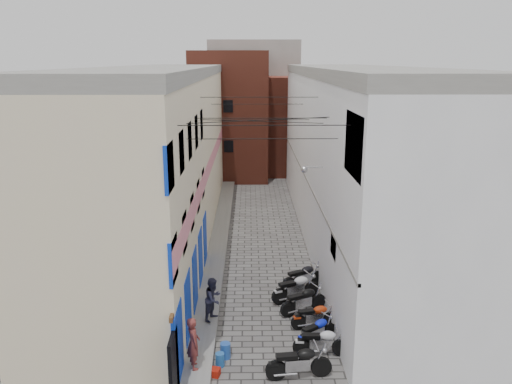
{
  "coord_description": "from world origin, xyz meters",
  "views": [
    {
      "loc": [
        -0.43,
        -12.36,
        9.32
      ],
      "look_at": [
        -0.11,
        11.47,
        3.0
      ],
      "focal_mm": 35.0,
      "sensor_mm": 36.0,
      "label": 1
    }
  ],
  "objects_px": {
    "motorcycle_a": "(299,361)",
    "motorcycle_b": "(321,341)",
    "motorcycle_e": "(304,299)",
    "motorcycle_d": "(315,315)",
    "water_jug_far": "(225,351)",
    "red_crate": "(213,372)",
    "motorcycle_c": "(317,330)",
    "person_b": "(213,299)",
    "motorcycle_f": "(296,287)",
    "water_jug_near": "(220,360)",
    "motorcycle_g": "(303,275)",
    "person_a": "(193,343)"
  },
  "relations": [
    {
      "from": "motorcycle_a",
      "to": "motorcycle_b",
      "type": "relative_size",
      "value": 1.1
    },
    {
      "from": "motorcycle_e",
      "to": "motorcycle_d",
      "type": "bearing_deg",
      "value": -11.12
    },
    {
      "from": "water_jug_far",
      "to": "red_crate",
      "type": "bearing_deg",
      "value": -108.92
    },
    {
      "from": "motorcycle_c",
      "to": "motorcycle_b",
      "type": "bearing_deg",
      "value": -31.39
    },
    {
      "from": "motorcycle_c",
      "to": "person_b",
      "type": "distance_m",
      "value": 3.82
    },
    {
      "from": "motorcycle_b",
      "to": "motorcycle_f",
      "type": "distance_m",
      "value": 3.86
    },
    {
      "from": "water_jug_near",
      "to": "motorcycle_f",
      "type": "bearing_deg",
      "value": 57.54
    },
    {
      "from": "motorcycle_e",
      "to": "red_crate",
      "type": "relative_size",
      "value": 5.08
    },
    {
      "from": "motorcycle_d",
      "to": "water_jug_near",
      "type": "height_order",
      "value": "motorcycle_d"
    },
    {
      "from": "motorcycle_f",
      "to": "motorcycle_g",
      "type": "bearing_deg",
      "value": 136.79
    },
    {
      "from": "motorcycle_c",
      "to": "motorcycle_d",
      "type": "height_order",
      "value": "motorcycle_d"
    },
    {
      "from": "motorcycle_e",
      "to": "person_b",
      "type": "bearing_deg",
      "value": -101.89
    },
    {
      "from": "person_a",
      "to": "red_crate",
      "type": "bearing_deg",
      "value": -115.03
    },
    {
      "from": "motorcycle_a",
      "to": "motorcycle_e",
      "type": "height_order",
      "value": "motorcycle_a"
    },
    {
      "from": "person_b",
      "to": "water_jug_near",
      "type": "relative_size",
      "value": 3.59
    },
    {
      "from": "motorcycle_e",
      "to": "motorcycle_f",
      "type": "relative_size",
      "value": 0.94
    },
    {
      "from": "motorcycle_c",
      "to": "water_jug_near",
      "type": "bearing_deg",
      "value": -103.44
    },
    {
      "from": "motorcycle_g",
      "to": "motorcycle_a",
      "type": "bearing_deg",
      "value": -33.79
    },
    {
      "from": "water_jug_near",
      "to": "motorcycle_e",
      "type": "bearing_deg",
      "value": 48.59
    },
    {
      "from": "motorcycle_b",
      "to": "person_b",
      "type": "height_order",
      "value": "person_b"
    },
    {
      "from": "motorcycle_b",
      "to": "person_a",
      "type": "distance_m",
      "value": 4.16
    },
    {
      "from": "motorcycle_g",
      "to": "red_crate",
      "type": "relative_size",
      "value": 5.18
    },
    {
      "from": "person_b",
      "to": "water_jug_near",
      "type": "xyz_separation_m",
      "value": [
        0.36,
        -2.51,
        -0.82
      ]
    },
    {
      "from": "motorcycle_e",
      "to": "red_crate",
      "type": "xyz_separation_m",
      "value": [
        -3.15,
        -3.88,
        -0.45
      ]
    },
    {
      "from": "motorcycle_c",
      "to": "red_crate",
      "type": "distance_m",
      "value": 3.84
    },
    {
      "from": "motorcycle_c",
      "to": "red_crate",
      "type": "bearing_deg",
      "value": -97.43
    },
    {
      "from": "motorcycle_c",
      "to": "red_crate",
      "type": "relative_size",
      "value": 4.44
    },
    {
      "from": "motorcycle_b",
      "to": "motorcycle_d",
      "type": "height_order",
      "value": "motorcycle_b"
    },
    {
      "from": "motorcycle_e",
      "to": "motorcycle_b",
      "type": "bearing_deg",
      "value": -20.72
    },
    {
      "from": "motorcycle_b",
      "to": "water_jug_near",
      "type": "distance_m",
      "value": 3.32
    },
    {
      "from": "motorcycle_g",
      "to": "person_a",
      "type": "relative_size",
      "value": 1.21
    },
    {
      "from": "motorcycle_d",
      "to": "motorcycle_e",
      "type": "distance_m",
      "value": 1.14
    },
    {
      "from": "motorcycle_b",
      "to": "water_jug_far",
      "type": "height_order",
      "value": "motorcycle_b"
    },
    {
      "from": "motorcycle_c",
      "to": "motorcycle_e",
      "type": "relative_size",
      "value": 0.87
    },
    {
      "from": "water_jug_near",
      "to": "water_jug_far",
      "type": "height_order",
      "value": "water_jug_far"
    },
    {
      "from": "person_b",
      "to": "motorcycle_g",
      "type": "bearing_deg",
      "value": -21.27
    },
    {
      "from": "motorcycle_a",
      "to": "motorcycle_e",
      "type": "distance_m",
      "value": 4.07
    },
    {
      "from": "motorcycle_a",
      "to": "motorcycle_b",
      "type": "xyz_separation_m",
      "value": [
        0.85,
        1.18,
        -0.05
      ]
    },
    {
      "from": "motorcycle_b",
      "to": "motorcycle_d",
      "type": "bearing_deg",
      "value": -178.64
    },
    {
      "from": "motorcycle_b",
      "to": "motorcycle_e",
      "type": "xyz_separation_m",
      "value": [
        -0.28,
        2.84,
        0.03
      ]
    },
    {
      "from": "motorcycle_f",
      "to": "water_jug_far",
      "type": "height_order",
      "value": "motorcycle_f"
    },
    {
      "from": "motorcycle_a",
      "to": "red_crate",
      "type": "xyz_separation_m",
      "value": [
        -2.58,
        0.15,
        -0.47
      ]
    },
    {
      "from": "motorcycle_c",
      "to": "motorcycle_d",
      "type": "distance_m",
      "value": 0.99
    },
    {
      "from": "motorcycle_b",
      "to": "person_b",
      "type": "relative_size",
      "value": 1.17
    },
    {
      "from": "motorcycle_a",
      "to": "red_crate",
      "type": "height_order",
      "value": "motorcycle_a"
    },
    {
      "from": "water_jug_near",
      "to": "water_jug_far",
      "type": "relative_size",
      "value": 0.85
    },
    {
      "from": "motorcycle_d",
      "to": "water_jug_near",
      "type": "xyz_separation_m",
      "value": [
        -3.28,
        -2.28,
        -0.29
      ]
    },
    {
      "from": "motorcycle_c",
      "to": "motorcycle_g",
      "type": "xyz_separation_m",
      "value": [
        -0.03,
        4.2,
        0.08
      ]
    },
    {
      "from": "motorcycle_b",
      "to": "motorcycle_e",
      "type": "height_order",
      "value": "motorcycle_e"
    },
    {
      "from": "motorcycle_d",
      "to": "motorcycle_f",
      "type": "distance_m",
      "value": 2.15
    }
  ]
}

